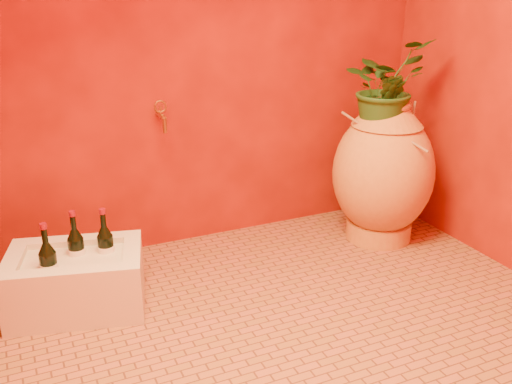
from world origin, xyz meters
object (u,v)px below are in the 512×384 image
amphora (383,172)px  wine_bottle_b (106,249)px  wine_bottle_c (49,266)px  wall_tap (161,114)px  stone_basin (77,282)px  wine_bottle_a (77,251)px

amphora → wine_bottle_b: (-1.55, -0.04, -0.14)m
wine_bottle_c → wall_tap: size_ratio=1.99×
amphora → wine_bottle_b: 1.56m
stone_basin → wine_bottle_a: (0.02, 0.04, 0.13)m
wall_tap → wine_bottle_c: bearing=-144.4°
wine_bottle_a → wine_bottle_b: bearing=-11.8°
wine_bottle_a → wine_bottle_b: 0.13m
wine_bottle_c → wine_bottle_a: bearing=38.6°
stone_basin → wine_bottle_a: 0.14m
wine_bottle_a → wine_bottle_c: 0.17m
stone_basin → wine_bottle_b: wine_bottle_b is taller
wine_bottle_b → wall_tap: 0.75m
stone_basin → wine_bottle_a: size_ratio=2.18×
stone_basin → wall_tap: size_ratio=4.26×
amphora → wine_bottle_c: (-1.81, -0.11, -0.14)m
stone_basin → amphora: bearing=1.8°
stone_basin → wine_bottle_c: wine_bottle_c is taller
amphora → stone_basin: 1.72m
stone_basin → wine_bottle_c: size_ratio=2.14×
amphora → wine_bottle_c: 1.82m
amphora → stone_basin: size_ratio=1.21×
wine_bottle_a → wall_tap: 0.82m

